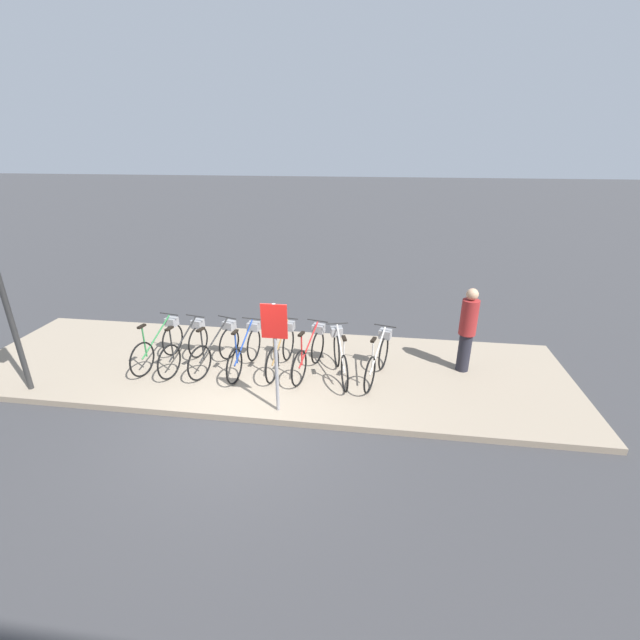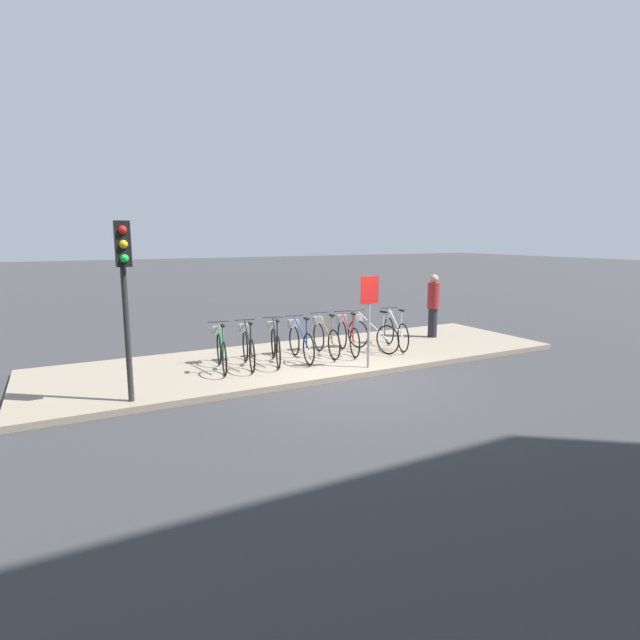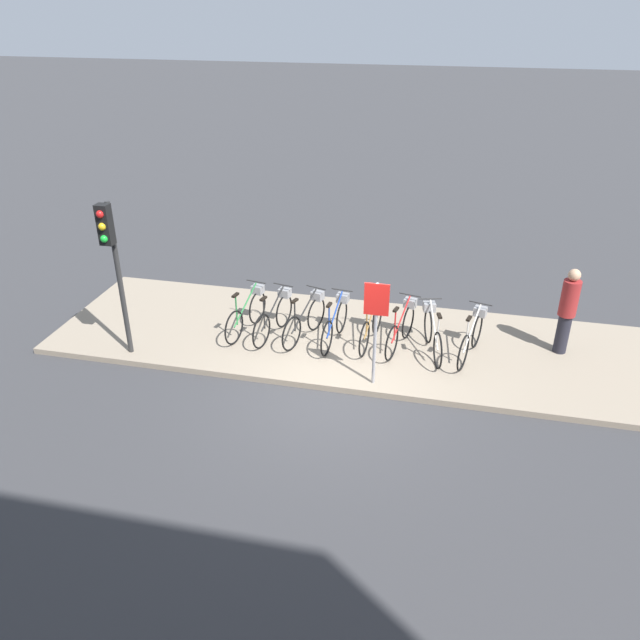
{
  "view_description": "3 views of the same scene",
  "coord_description": "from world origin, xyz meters",
  "px_view_note": "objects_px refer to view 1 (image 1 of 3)",
  "views": [
    {
      "loc": [
        2.27,
        -6.0,
        4.54
      ],
      "look_at": [
        1.21,
        1.64,
        1.35
      ],
      "focal_mm": 24.0,
      "sensor_mm": 36.0,
      "label": 1
    },
    {
      "loc": [
        -5.32,
        -8.65,
        2.99
      ],
      "look_at": [
        0.04,
        1.44,
        1.06
      ],
      "focal_mm": 28.0,
      "sensor_mm": 36.0,
      "label": 2
    },
    {
      "loc": [
        1.84,
        -9.4,
        6.54
      ],
      "look_at": [
        -0.52,
        0.95,
        0.97
      ],
      "focal_mm": 35.0,
      "sensor_mm": 36.0,
      "label": 3
    }
  ],
  "objects_px": {
    "parked_bicycle_2": "(217,347)",
    "parked_bicycle_4": "(282,348)",
    "parked_bicycle_5": "(310,351)",
    "sign_post": "(275,340)",
    "pedestrian": "(468,328)",
    "parked_bicycle_0": "(160,343)",
    "parked_bicycle_1": "(187,346)",
    "parked_bicycle_7": "(378,357)",
    "parked_bicycle_6": "(340,355)",
    "parked_bicycle_3": "(246,349)"
  },
  "relations": [
    {
      "from": "parked_bicycle_2",
      "to": "parked_bicycle_4",
      "type": "relative_size",
      "value": 0.97
    },
    {
      "from": "parked_bicycle_5",
      "to": "sign_post",
      "type": "height_order",
      "value": "sign_post"
    },
    {
      "from": "pedestrian",
      "to": "parked_bicycle_0",
      "type": "bearing_deg",
      "value": -175.04
    },
    {
      "from": "parked_bicycle_1",
      "to": "pedestrian",
      "type": "distance_m",
      "value": 5.84
    },
    {
      "from": "parked_bicycle_2",
      "to": "parked_bicycle_4",
      "type": "distance_m",
      "value": 1.37
    },
    {
      "from": "parked_bicycle_0",
      "to": "parked_bicycle_7",
      "type": "xyz_separation_m",
      "value": [
        4.64,
        -0.01,
        0.0
      ]
    },
    {
      "from": "parked_bicycle_4",
      "to": "parked_bicycle_6",
      "type": "distance_m",
      "value": 1.23
    },
    {
      "from": "parked_bicycle_0",
      "to": "parked_bicycle_6",
      "type": "xyz_separation_m",
      "value": [
        3.86,
        -0.02,
        0.0
      ]
    },
    {
      "from": "parked_bicycle_0",
      "to": "parked_bicycle_1",
      "type": "bearing_deg",
      "value": -2.9
    },
    {
      "from": "parked_bicycle_3",
      "to": "parked_bicycle_7",
      "type": "distance_m",
      "value": 2.74
    },
    {
      "from": "parked_bicycle_7",
      "to": "pedestrian",
      "type": "relative_size",
      "value": 0.93
    },
    {
      "from": "parked_bicycle_4",
      "to": "parked_bicycle_5",
      "type": "xyz_separation_m",
      "value": [
        0.61,
        -0.05,
        0.0
      ]
    },
    {
      "from": "parked_bicycle_2",
      "to": "parked_bicycle_3",
      "type": "height_order",
      "value": "same"
    },
    {
      "from": "sign_post",
      "to": "pedestrian",
      "type": "bearing_deg",
      "value": 29.5
    },
    {
      "from": "parked_bicycle_0",
      "to": "parked_bicycle_5",
      "type": "relative_size",
      "value": 1.01
    },
    {
      "from": "parked_bicycle_1",
      "to": "sign_post",
      "type": "xyz_separation_m",
      "value": [
        2.29,
        -1.4,
        0.93
      ]
    },
    {
      "from": "parked_bicycle_1",
      "to": "parked_bicycle_3",
      "type": "distance_m",
      "value": 1.3
    },
    {
      "from": "parked_bicycle_1",
      "to": "sign_post",
      "type": "distance_m",
      "value": 2.84
    },
    {
      "from": "parked_bicycle_5",
      "to": "sign_post",
      "type": "relative_size",
      "value": 0.83
    },
    {
      "from": "parked_bicycle_5",
      "to": "parked_bicycle_7",
      "type": "xyz_separation_m",
      "value": [
        1.39,
        -0.08,
        0.0
      ]
    },
    {
      "from": "parked_bicycle_1",
      "to": "parked_bicycle_4",
      "type": "height_order",
      "value": "same"
    },
    {
      "from": "parked_bicycle_7",
      "to": "pedestrian",
      "type": "height_order",
      "value": "pedestrian"
    },
    {
      "from": "parked_bicycle_1",
      "to": "parked_bicycle_2",
      "type": "xyz_separation_m",
      "value": [
        0.67,
        0.03,
        0.0
      ]
    },
    {
      "from": "parked_bicycle_3",
      "to": "parked_bicycle_6",
      "type": "xyz_separation_m",
      "value": [
        1.96,
        -0.0,
        0.0
      ]
    },
    {
      "from": "parked_bicycle_6",
      "to": "parked_bicycle_0",
      "type": "bearing_deg",
      "value": 179.77
    },
    {
      "from": "parked_bicycle_1",
      "to": "parked_bicycle_2",
      "type": "bearing_deg",
      "value": 2.43
    },
    {
      "from": "parked_bicycle_4",
      "to": "parked_bicycle_7",
      "type": "relative_size",
      "value": 1.02
    },
    {
      "from": "parked_bicycle_4",
      "to": "parked_bicycle_6",
      "type": "relative_size",
      "value": 1.02
    },
    {
      "from": "parked_bicycle_0",
      "to": "parked_bicycle_7",
      "type": "height_order",
      "value": "same"
    },
    {
      "from": "parked_bicycle_4",
      "to": "parked_bicycle_1",
      "type": "bearing_deg",
      "value": -175.81
    },
    {
      "from": "pedestrian",
      "to": "sign_post",
      "type": "bearing_deg",
      "value": -150.5
    },
    {
      "from": "parked_bicycle_1",
      "to": "parked_bicycle_6",
      "type": "height_order",
      "value": "same"
    },
    {
      "from": "parked_bicycle_6",
      "to": "parked_bicycle_7",
      "type": "height_order",
      "value": "same"
    },
    {
      "from": "parked_bicycle_4",
      "to": "parked_bicycle_2",
      "type": "bearing_deg",
      "value": -174.94
    },
    {
      "from": "parked_bicycle_0",
      "to": "parked_bicycle_7",
      "type": "bearing_deg",
      "value": -0.08
    },
    {
      "from": "parked_bicycle_7",
      "to": "parked_bicycle_3",
      "type": "bearing_deg",
      "value": -179.88
    },
    {
      "from": "parked_bicycle_0",
      "to": "parked_bicycle_2",
      "type": "xyz_separation_m",
      "value": [
        1.28,
        -0.0,
        0.0
      ]
    },
    {
      "from": "parked_bicycle_7",
      "to": "parked_bicycle_2",
      "type": "bearing_deg",
      "value": 179.93
    },
    {
      "from": "parked_bicycle_0",
      "to": "parked_bicycle_4",
      "type": "relative_size",
      "value": 0.99
    },
    {
      "from": "parked_bicycle_2",
      "to": "parked_bicycle_6",
      "type": "relative_size",
      "value": 0.99
    },
    {
      "from": "parked_bicycle_0",
      "to": "parked_bicycle_6",
      "type": "relative_size",
      "value": 1.01
    },
    {
      "from": "parked_bicycle_6",
      "to": "sign_post",
      "type": "bearing_deg",
      "value": -124.39
    },
    {
      "from": "sign_post",
      "to": "parked_bicycle_7",
      "type": "bearing_deg",
      "value": 39.18
    },
    {
      "from": "parked_bicycle_5",
      "to": "sign_post",
      "type": "xyz_separation_m",
      "value": [
        -0.35,
        -1.5,
        0.93
      ]
    },
    {
      "from": "parked_bicycle_3",
      "to": "sign_post",
      "type": "bearing_deg",
      "value": -54.85
    },
    {
      "from": "parked_bicycle_7",
      "to": "sign_post",
      "type": "height_order",
      "value": "sign_post"
    },
    {
      "from": "parked_bicycle_1",
      "to": "parked_bicycle_3",
      "type": "height_order",
      "value": "same"
    },
    {
      "from": "parked_bicycle_3",
      "to": "parked_bicycle_6",
      "type": "relative_size",
      "value": 1.02
    },
    {
      "from": "parked_bicycle_3",
      "to": "sign_post",
      "type": "distance_m",
      "value": 1.96
    },
    {
      "from": "parked_bicycle_5",
      "to": "parked_bicycle_6",
      "type": "height_order",
      "value": "same"
    }
  ]
}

